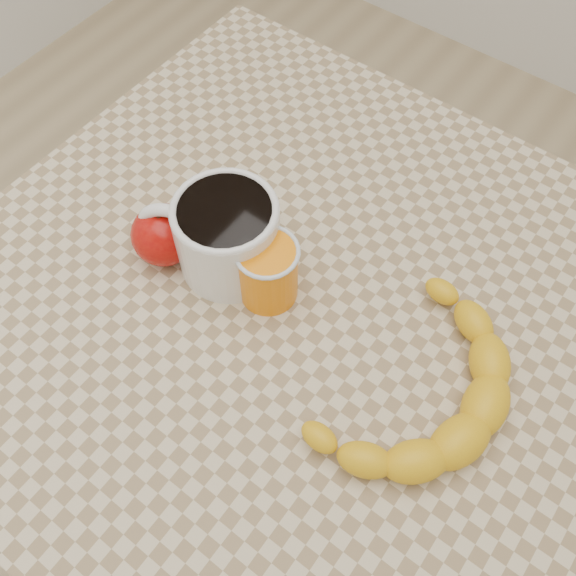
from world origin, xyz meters
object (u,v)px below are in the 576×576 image
Objects in this scene: table at (288,330)px; coffee_mug at (224,233)px; banana at (417,388)px; apple at (164,235)px; orange_juice_glass at (268,271)px.

table is 0.17m from coffee_mug.
coffee_mug is 0.28m from banana.
table is 2.33× the size of banana.
coffee_mug is 0.08m from apple.
apple is (-0.13, -0.03, -0.01)m from orange_juice_glass.
coffee_mug reaches higher than table.
orange_juice_glass is (-0.02, -0.01, 0.13)m from table.
orange_juice_glass is at bearing 12.19° from apple.
table is 0.20m from apple.
table is 0.22m from banana.
apple is 0.25× the size of banana.
table is at bearing -172.75° from banana.
orange_juice_glass is 1.01× the size of apple.
table is 9.29× the size of orange_juice_glass.
apple is at bearing -166.81° from table.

